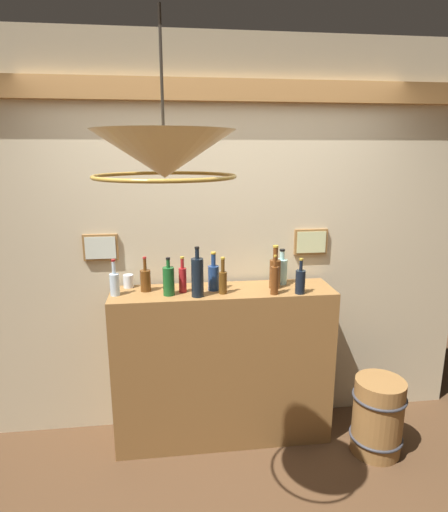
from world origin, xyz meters
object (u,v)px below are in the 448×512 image
(liquor_bottle_amaro, at_px, (169,281))
(pendant_lamp, at_px, (164,156))
(liquor_bottle_gin, at_px, (183,279))
(glass_tumbler_rocks, at_px, (128,281))
(liquor_bottle_rum, at_px, (213,276))
(liquor_bottle_vermouth, at_px, (275,280))
(liquor_bottle_whiskey, at_px, (300,281))
(liquor_bottle_tequila, at_px, (146,280))
(liquor_bottle_brandy, at_px, (282,270))
(liquor_bottle_sherry, at_px, (197,277))
(liquor_bottle_bourbon, at_px, (115,283))
(liquor_bottle_rye, at_px, (275,272))
(wooden_barrel, at_px, (378,416))
(liquor_bottle_mezcal, at_px, (223,281))

(liquor_bottle_amaro, xyz_separation_m, pendant_lamp, (0.01, -0.93, 0.80))
(liquor_bottle_gin, bearing_deg, glass_tumbler_rocks, 158.20)
(liquor_bottle_rum, bearing_deg, liquor_bottle_vermouth, -19.22)
(liquor_bottle_rum, height_order, liquor_bottle_whiskey, liquor_bottle_rum)
(glass_tumbler_rocks, bearing_deg, liquor_bottle_amaro, -35.19)
(liquor_bottle_whiskey, distance_m, liquor_bottle_gin, 0.78)
(liquor_bottle_amaro, bearing_deg, liquor_bottle_whiskey, -5.13)
(glass_tumbler_rocks, bearing_deg, liquor_bottle_tequila, -37.74)
(liquor_bottle_rum, relative_size, liquor_bottle_amaro, 1.05)
(liquor_bottle_brandy, relative_size, pendant_lamp, 0.40)
(liquor_bottle_sherry, height_order, liquor_bottle_bourbon, liquor_bottle_sherry)
(liquor_bottle_rye, relative_size, liquor_bottle_sherry, 0.90)
(liquor_bottle_tequila, bearing_deg, liquor_bottle_gin, -12.00)
(wooden_barrel, bearing_deg, liquor_bottle_rye, 155.62)
(liquor_bottle_bourbon, relative_size, liquor_bottle_gin, 0.99)
(liquor_bottle_tequila, bearing_deg, liquor_bottle_mezcal, -12.80)
(liquor_bottle_mezcal, xyz_separation_m, liquor_bottle_whiskey, (0.51, -0.06, -0.00))
(liquor_bottle_mezcal, relative_size, liquor_bottle_sherry, 0.75)
(liquor_bottle_whiskey, bearing_deg, liquor_bottle_gin, 170.73)
(liquor_bottle_vermouth, bearing_deg, liquor_bottle_bourbon, 174.03)
(liquor_bottle_mezcal, height_order, glass_tumbler_rocks, liquor_bottle_mezcal)
(liquor_bottle_rum, bearing_deg, glass_tumbler_rocks, 167.28)
(liquor_bottle_whiskey, bearing_deg, liquor_bottle_amaro, 174.87)
(liquor_bottle_tequila, xyz_separation_m, glass_tumbler_rocks, (-0.12, 0.10, -0.03))
(liquor_bottle_brandy, height_order, liquor_bottle_whiskey, liquor_bottle_brandy)
(pendant_lamp, xyz_separation_m, wooden_barrel, (1.39, 0.69, -1.76))
(liquor_bottle_tequila, distance_m, liquor_bottle_vermouth, 0.86)
(liquor_bottle_brandy, xyz_separation_m, liquor_bottle_sherry, (-0.61, -0.20, 0.03))
(liquor_bottle_mezcal, bearing_deg, liquor_bottle_vermouth, -9.30)
(liquor_bottle_amaro, bearing_deg, liquor_bottle_sherry, -15.10)
(pendant_lamp, bearing_deg, liquor_bottle_tequila, 98.88)
(liquor_bottle_amaro, xyz_separation_m, liquor_bottle_sherry, (0.18, -0.05, 0.03))
(liquor_bottle_rum, distance_m, liquor_bottle_gin, 0.21)
(liquor_bottle_mezcal, bearing_deg, wooden_barrel, -12.41)
(liquor_bottle_gin, bearing_deg, wooden_barrel, -12.64)
(liquor_bottle_mezcal, relative_size, liquor_bottle_amaro, 0.98)
(liquor_bottle_amaro, relative_size, glass_tumbler_rocks, 2.80)
(pendant_lamp, bearing_deg, wooden_barrel, 26.31)
(pendant_lamp, bearing_deg, liquor_bottle_sherry, 78.64)
(liquor_bottle_mezcal, height_order, liquor_bottle_tequila, liquor_bottle_mezcal)
(liquor_bottle_brandy, distance_m, pendant_lamp, 1.56)
(liquor_bottle_brandy, bearing_deg, liquor_bottle_gin, -171.86)
(liquor_bottle_brandy, relative_size, glass_tumbler_rocks, 2.79)
(liquor_bottle_mezcal, height_order, liquor_bottle_vermouth, liquor_bottle_vermouth)
(liquor_bottle_brandy, relative_size, liquor_bottle_gin, 1.03)
(liquor_bottle_brandy, bearing_deg, liquor_bottle_rum, -170.46)
(liquor_bottle_mezcal, bearing_deg, glass_tumbler_rocks, 161.53)
(liquor_bottle_mezcal, bearing_deg, liquor_bottle_sherry, -168.34)
(liquor_bottle_gin, height_order, liquor_bottle_vermouth, liquor_bottle_vermouth)
(liquor_bottle_rye, xyz_separation_m, pendant_lamp, (-0.71, -0.99, 0.79))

